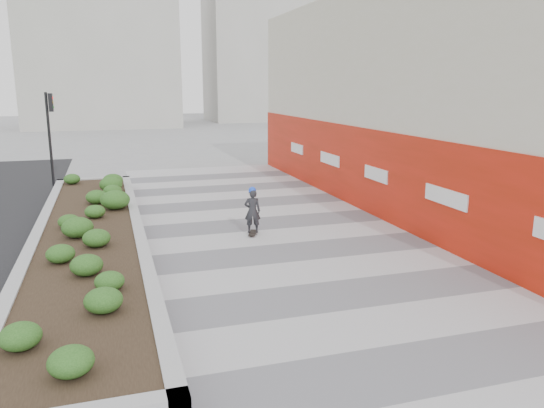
{
  "coord_description": "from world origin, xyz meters",
  "views": [
    {
      "loc": [
        -4.82,
        -8.16,
        4.49
      ],
      "look_at": [
        -0.35,
        6.27,
        1.1
      ],
      "focal_mm": 35.0,
      "sensor_mm": 36.0,
      "label": 1
    }
  ],
  "objects": [
    {
      "name": "ground",
      "position": [
        0.0,
        0.0,
        0.0
      ],
      "size": [
        160.0,
        160.0,
        0.0
      ],
      "primitive_type": "plane",
      "color": "gray",
      "rests_on": "ground"
    },
    {
      "name": "walkway",
      "position": [
        0.0,
        3.0,
        0.01
      ],
      "size": [
        8.0,
        36.0,
        0.01
      ],
      "primitive_type": "cube",
      "color": "#A8A8AD",
      "rests_on": "ground"
    },
    {
      "name": "building",
      "position": [
        6.98,
        8.98,
        3.98
      ],
      "size": [
        6.04,
        24.08,
        8.0
      ],
      "color": "beige",
      "rests_on": "ground"
    },
    {
      "name": "planter",
      "position": [
        -5.5,
        7.0,
        0.42
      ],
      "size": [
        3.0,
        18.0,
        0.9
      ],
      "color": "#9E9EA0",
      "rests_on": "ground"
    },
    {
      "name": "traffic_signal_near",
      "position": [
        -7.23,
        17.5,
        2.76
      ],
      "size": [
        0.33,
        0.28,
        4.2
      ],
      "color": "black",
      "rests_on": "ground"
    },
    {
      "name": "distant_bldg_north_l",
      "position": [
        -5.0,
        55.0,
        10.0
      ],
      "size": [
        16.0,
        12.0,
        20.0
      ],
      "primitive_type": "cube",
      "color": "#ADAAA3",
      "rests_on": "ground"
    },
    {
      "name": "distant_bldg_north_r",
      "position": [
        15.0,
        60.0,
        12.0
      ],
      "size": [
        14.0,
        10.0,
        24.0
      ],
      "primitive_type": "cube",
      "color": "#ADAAA3",
      "rests_on": "ground"
    },
    {
      "name": "manhole_cover",
      "position": [
        0.5,
        3.0,
        0.0
      ],
      "size": [
        0.44,
        0.44,
        0.01
      ],
      "primitive_type": "cylinder",
      "color": "#595654",
      "rests_on": "ground"
    },
    {
      "name": "skateboarder",
      "position": [
        -0.74,
        7.0,
        0.76
      ],
      "size": [
        0.55,
        0.74,
        1.5
      ],
      "rotation": [
        0.0,
        0.0,
        -0.37
      ],
      "color": "beige",
      "rests_on": "ground"
    }
  ]
}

